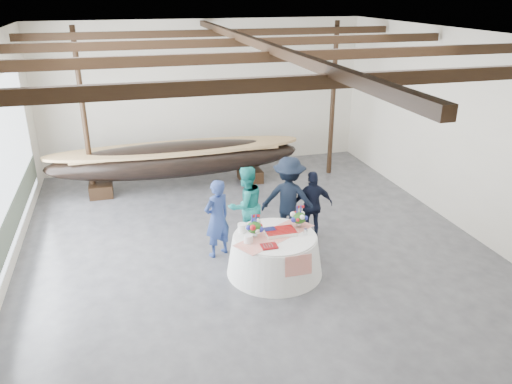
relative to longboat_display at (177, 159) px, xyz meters
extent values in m
cube|color=#3D3D42|center=(1.17, -4.17, -0.85)|extent=(10.00, 12.00, 0.01)
cube|color=silver|center=(1.17, 1.83, 1.40)|extent=(10.00, 0.02, 4.50)
cube|color=silver|center=(1.17, -10.17, 1.40)|extent=(10.00, 0.02, 4.50)
cube|color=silver|center=(6.17, -4.17, 1.40)|extent=(0.02, 12.00, 4.50)
cube|color=white|center=(1.17, -4.17, 3.65)|extent=(10.00, 12.00, 0.01)
cube|color=black|center=(1.17, -7.67, 3.40)|extent=(9.80, 0.12, 0.18)
cube|color=black|center=(1.17, -5.17, 3.40)|extent=(9.80, 0.12, 0.18)
cube|color=black|center=(1.17, -2.67, 3.40)|extent=(9.80, 0.12, 0.18)
cube|color=black|center=(1.17, -0.17, 3.40)|extent=(9.80, 0.12, 0.18)
cube|color=black|center=(1.17, -4.17, 3.53)|extent=(0.15, 11.76, 0.15)
cylinder|color=black|center=(-2.33, 0.00, 1.40)|extent=(0.14, 0.14, 4.50)
cylinder|color=black|center=(4.67, 0.00, 1.40)|extent=(0.14, 0.14, 4.50)
cube|color=silver|center=(-3.78, -3.17, 1.15)|extent=(0.02, 7.00, 3.20)
cube|color=#596654|center=(-3.77, -3.17, 0.05)|extent=(0.02, 7.00, 0.60)
cube|color=black|center=(-2.13, 0.00, -0.67)|extent=(0.62, 0.80, 0.36)
cube|color=black|center=(2.13, 0.00, -0.67)|extent=(0.62, 0.80, 0.36)
ellipsoid|color=black|center=(0.00, 0.00, -0.01)|extent=(7.12, 1.42, 0.98)
cube|color=#9E7A4C|center=(0.00, 0.00, 0.26)|extent=(5.69, 0.93, 0.05)
cone|color=white|center=(1.28, -5.15, -0.46)|extent=(1.92, 1.92, 0.79)
cylinder|color=white|center=(1.28, -5.15, -0.05)|extent=(1.63, 1.63, 0.04)
cube|color=red|center=(1.28, -5.15, -0.03)|extent=(1.82, 1.35, 0.01)
cube|color=white|center=(1.40, -5.11, 0.01)|extent=(0.60, 0.40, 0.07)
cylinder|color=white|center=(0.70, -5.30, 0.05)|extent=(0.18, 0.18, 0.16)
cylinder|color=white|center=(0.70, -4.83, 0.06)|extent=(0.18, 0.18, 0.18)
cube|color=maroon|center=(1.03, -5.57, -0.01)|extent=(0.30, 0.24, 0.03)
cone|color=silver|center=(1.87, -5.27, 0.03)|extent=(0.09, 0.09, 0.12)
imported|color=navy|center=(0.32, -4.15, 0.01)|extent=(0.74, 0.65, 1.72)
imported|color=teal|center=(1.04, -3.76, 0.05)|extent=(1.06, 0.95, 1.80)
imported|color=black|center=(2.03, -3.81, 0.12)|extent=(1.44, 1.20, 1.94)
imported|color=black|center=(2.55, -3.93, -0.05)|extent=(0.97, 0.47, 1.60)
camera|label=1|loc=(-1.41, -13.48, 4.47)|focal=35.00mm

